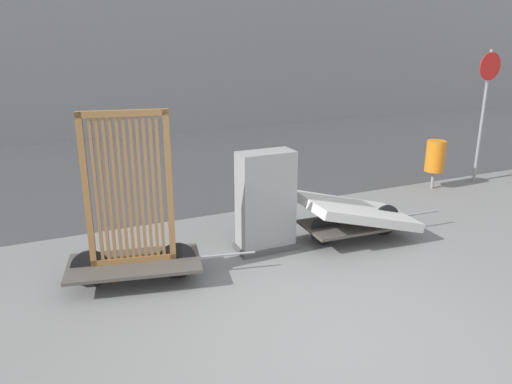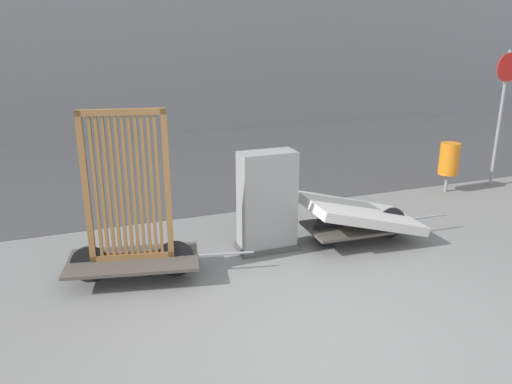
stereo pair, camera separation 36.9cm
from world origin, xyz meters
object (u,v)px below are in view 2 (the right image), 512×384
(bike_cart_with_bedframe, at_px, (131,226))
(trash_bin, at_px, (449,159))
(sign_post, at_px, (503,101))
(utility_cabinet, at_px, (267,205))
(bike_cart_with_mattress, at_px, (361,216))

(bike_cart_with_bedframe, xyz_separation_m, trash_bin, (6.03, 1.49, -0.06))
(trash_bin, bearing_deg, sign_post, -0.38)
(bike_cart_with_bedframe, relative_size, sign_post, 0.89)
(utility_cabinet, relative_size, trash_bin, 1.49)
(sign_post, bearing_deg, bike_cart_with_mattress, -159.34)
(trash_bin, bearing_deg, bike_cart_with_mattress, -152.24)
(bike_cart_with_mattress, bearing_deg, bike_cart_with_bedframe, -177.04)
(utility_cabinet, bearing_deg, sign_post, 13.25)
(utility_cabinet, xyz_separation_m, trash_bin, (4.18, 1.25, -0.02))
(trash_bin, xyz_separation_m, sign_post, (1.10, -0.01, 1.03))
(utility_cabinet, height_order, trash_bin, utility_cabinet)
(trash_bin, distance_m, sign_post, 1.50)
(bike_cart_with_mattress, relative_size, utility_cabinet, 1.67)
(bike_cart_with_bedframe, xyz_separation_m, utility_cabinet, (1.85, 0.24, -0.05))
(trash_bin, bearing_deg, bike_cart_with_bedframe, -166.10)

